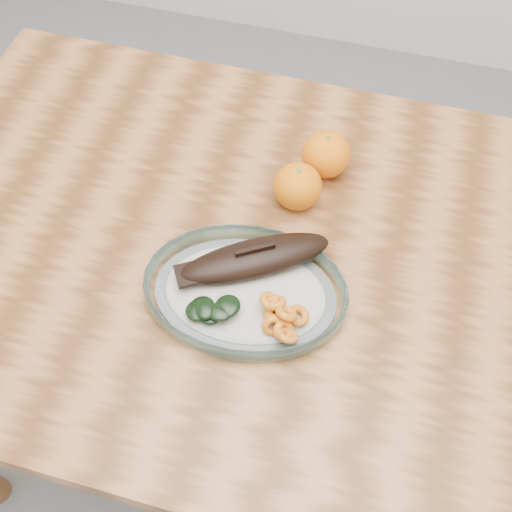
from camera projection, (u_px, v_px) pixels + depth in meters
name	position (u px, v px, depth m)	size (l,w,h in m)	color
ground	(256.00, 416.00, 1.62)	(3.00, 3.00, 0.00)	slate
dining_table	(256.00, 283.00, 1.08)	(1.20, 0.80, 0.75)	brown
plated_meal	(246.00, 289.00, 0.94)	(0.58, 0.58, 0.08)	white
orange_left	(298.00, 186.00, 1.02)	(0.08, 0.08, 0.08)	#FD6105
orange_right	(326.00, 154.00, 1.05)	(0.08, 0.08, 0.08)	#FD6105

